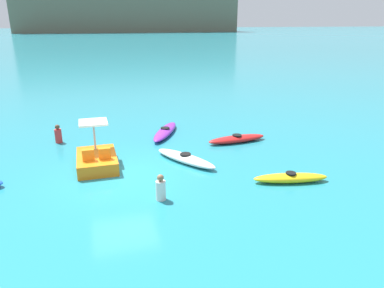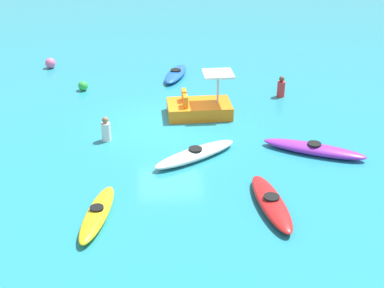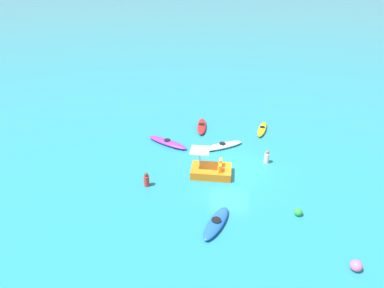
{
  "view_description": "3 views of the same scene",
  "coord_description": "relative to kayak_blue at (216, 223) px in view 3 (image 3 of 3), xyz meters",
  "views": [
    {
      "loc": [
        -0.73,
        -12.48,
        5.49
      ],
      "look_at": [
        3.01,
        0.97,
        0.67
      ],
      "focal_mm": 33.51,
      "sensor_mm": 36.0,
      "label": 1
    },
    {
      "loc": [
        17.32,
        -0.6,
        7.9
      ],
      "look_at": [
        2.57,
        0.63,
        0.48
      ],
      "focal_mm": 48.42,
      "sensor_mm": 36.0,
      "label": 2
    },
    {
      "loc": [
        -17.51,
        -0.06,
        11.05
      ],
      "look_at": [
        1.68,
        2.72,
        0.67
      ],
      "focal_mm": 30.65,
      "sensor_mm": 36.0,
      "label": 3
    }
  ],
  "objects": [
    {
      "name": "person_near_shore",
      "position": [
        6.35,
        -2.74,
        0.22
      ],
      "size": [
        0.44,
        0.44,
        0.88
      ],
      "color": "silver",
      "rests_on": "ground_plane"
    },
    {
      "name": "ground_plane",
      "position": [
        5.26,
        -0.53,
        -0.16
      ],
      "size": [
        600.0,
        600.0,
        0.0
      ],
      "primitive_type": "plane",
      "color": "teal"
    },
    {
      "name": "kayak_red",
      "position": [
        10.93,
        2.0,
        -0.0
      ],
      "size": [
        2.96,
        0.95,
        0.37
      ],
      "color": "red",
      "rests_on": "ground_plane"
    },
    {
      "name": "kayak_purple",
      "position": [
        7.88,
        4.1,
        -0.0
      ],
      "size": [
        2.15,
        3.32,
        0.37
      ],
      "color": "purple",
      "rests_on": "ground_plane"
    },
    {
      "name": "person_by_kayaks",
      "position": [
        2.76,
        4.22,
        0.22
      ],
      "size": [
        0.39,
        0.39,
        0.88
      ],
      "color": "red",
      "rests_on": "ground_plane"
    },
    {
      "name": "buoy_green",
      "position": [
        1.36,
        -4.05,
        0.04
      ],
      "size": [
        0.42,
        0.42,
        0.42
      ],
      "primitive_type": "sphere",
      "color": "green",
      "rests_on": "ground_plane"
    },
    {
      "name": "kayak_blue",
      "position": [
        0.0,
        0.0,
        0.0
      ],
      "size": [
        2.71,
        1.51,
        0.37
      ],
      "color": "blue",
      "rests_on": "ground_plane"
    },
    {
      "name": "pedal_boat_orange",
      "position": [
        4.43,
        0.67,
        0.17
      ],
      "size": [
        1.55,
        2.48,
        1.68
      ],
      "color": "orange",
      "rests_on": "ground_plane"
    },
    {
      "name": "kayak_white",
      "position": [
        7.93,
        0.2,
        -0.0
      ],
      "size": [
        2.25,
        3.01,
        0.37
      ],
      "color": "white",
      "rests_on": "ground_plane"
    },
    {
      "name": "buoy_pink",
      "position": [
        -1.84,
        -5.93,
        0.08
      ],
      "size": [
        0.49,
        0.49,
        0.49
      ],
      "primitive_type": "sphere",
      "color": "pink",
      "rests_on": "ground_plane"
    },
    {
      "name": "kayak_yellow",
      "position": [
        11.07,
        -2.68,
        -0.0
      ],
      "size": [
        2.75,
        1.08,
        0.37
      ],
      "color": "yellow",
      "rests_on": "ground_plane"
    }
  ]
}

